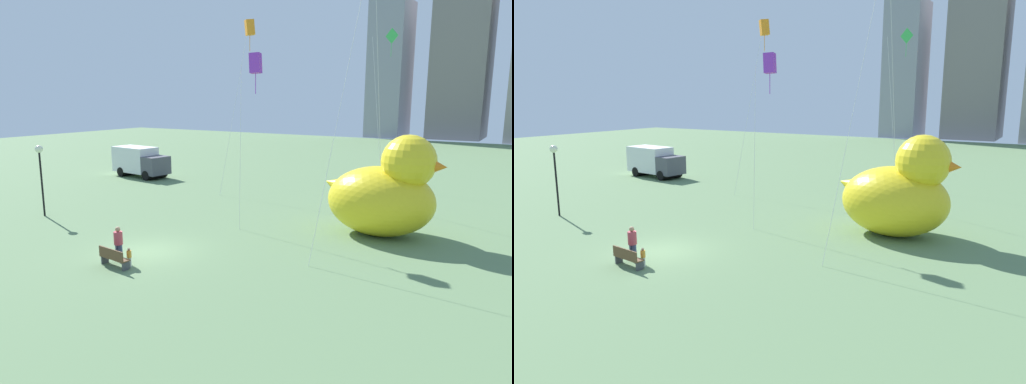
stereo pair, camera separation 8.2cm
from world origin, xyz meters
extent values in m
plane|color=#5F7E53|center=(0.00, 0.00, 0.00)|extent=(140.00, 140.00, 0.00)
cube|color=brown|center=(0.26, -2.30, 0.42)|extent=(1.73, 0.61, 0.06)
cube|color=brown|center=(0.24, -2.49, 0.68)|extent=(1.69, 0.23, 0.45)
cube|color=#47474C|center=(-0.50, -2.22, 0.20)|extent=(0.12, 0.38, 0.39)
cube|color=#47474C|center=(1.02, -2.38, 0.20)|extent=(0.12, 0.38, 0.39)
cylinder|color=#38476B|center=(-0.25, -1.67, 0.41)|extent=(0.19, 0.19, 0.82)
cylinder|color=#38476B|center=(-0.05, -1.67, 0.41)|extent=(0.19, 0.19, 0.82)
cylinder|color=#B23F4C|center=(-0.15, -1.67, 1.13)|extent=(0.41, 0.41, 0.62)
sphere|color=#A87C5B|center=(-0.15, -1.67, 1.56)|extent=(0.24, 0.24, 0.24)
cylinder|color=silver|center=(0.76, -1.95, 0.22)|extent=(0.10, 0.10, 0.43)
cylinder|color=silver|center=(0.87, -1.95, 0.22)|extent=(0.10, 0.10, 0.43)
cylinder|color=gold|center=(0.81, -1.95, 0.59)|extent=(0.22, 0.22, 0.32)
sphere|color=#A87C5B|center=(0.81, -1.95, 0.82)|extent=(0.13, 0.13, 0.13)
ellipsoid|color=yellow|center=(8.97, 9.03, 1.94)|extent=(5.95, 4.40, 3.88)
sphere|color=yellow|center=(10.39, 9.03, 4.23)|extent=(2.90, 2.90, 2.90)
cone|color=orange|center=(11.69, 9.03, 4.09)|extent=(1.30, 1.30, 1.30)
cone|color=yellow|center=(6.38, 9.03, 2.59)|extent=(1.78, 1.55, 1.87)
cylinder|color=black|center=(-10.88, 1.90, 2.09)|extent=(0.12, 0.12, 4.17)
sphere|color=#EAEACC|center=(-10.88, 1.90, 4.37)|extent=(0.49, 0.49, 0.49)
cube|color=white|center=(-17.36, 16.45, 1.65)|extent=(4.50, 2.73, 2.40)
cube|color=#4C4C56|center=(-14.40, 16.14, 1.29)|extent=(1.89, 2.46, 1.68)
cylinder|color=black|center=(-14.60, 16.16, 0.45)|extent=(1.14, 2.48, 0.90)
cylinder|color=black|center=(-18.27, 16.54, 0.45)|extent=(1.14, 2.48, 0.90)
cube|color=gray|center=(-10.00, 75.25, 12.42)|extent=(6.43, 9.03, 24.84)
cube|color=gray|center=(2.00, 78.76, 14.47)|extent=(9.27, 11.69, 28.93)
cylinder|color=silver|center=(1.26, 6.67, 4.74)|extent=(0.86, 1.61, 9.48)
cube|color=purple|center=(2.05, 7.08, 9.47)|extent=(0.81, 0.78, 1.16)
cylinder|color=purple|center=(2.05, 7.08, 8.57)|extent=(0.04, 0.04, 1.60)
cylinder|color=silver|center=(6.60, 14.91, 9.90)|extent=(0.48, 3.62, 19.80)
cylinder|color=silver|center=(-4.77, 14.90, 6.31)|extent=(0.51, 3.38, 12.63)
cube|color=orange|center=(-3.09, 14.65, 12.63)|extent=(0.92, 0.92, 1.15)
cylinder|color=orange|center=(-3.09, 14.65, 11.73)|extent=(0.04, 0.04, 1.60)
cylinder|color=silver|center=(8.32, 4.06, 6.79)|extent=(1.09, 3.44, 13.59)
cylinder|color=silver|center=(3.74, 24.40, 6.33)|extent=(1.86, 1.41, 12.66)
cube|color=green|center=(4.42, 25.31, 12.65)|extent=(1.21, 0.51, 1.27)
cylinder|color=green|center=(4.42, 25.31, 11.75)|extent=(0.04, 0.04, 1.60)
camera|label=1|loc=(16.54, -16.59, 7.66)|focal=33.44mm
camera|label=2|loc=(16.61, -16.54, 7.66)|focal=33.44mm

